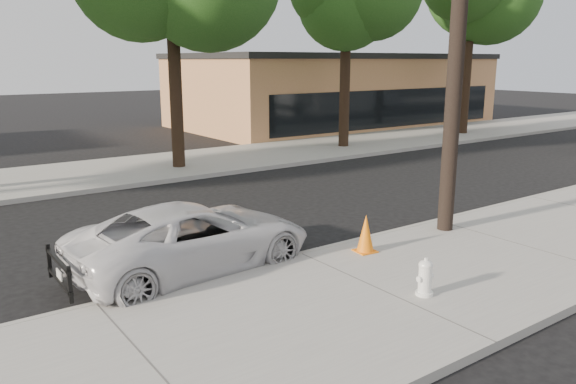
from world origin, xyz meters
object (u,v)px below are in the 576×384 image
object	(u,v)px
utility_pole	(459,17)
fire_hydrant	(425,278)
police_cruiser	(194,237)
traffic_cone	(366,234)

from	to	relation	value
utility_pole	fire_hydrant	bearing A→B (deg)	-145.57
utility_pole	police_cruiser	distance (m)	6.99
police_cruiser	fire_hydrant	size ratio (longest dim) A/B	7.78
utility_pole	police_cruiser	size ratio (longest dim) A/B	1.96
utility_pole	fire_hydrant	distance (m)	5.75
fire_hydrant	traffic_cone	world-z (taller)	traffic_cone
utility_pole	traffic_cone	size ratio (longest dim) A/B	11.90
utility_pole	traffic_cone	xyz separation A→B (m)	(-2.51, -0.08, -4.18)
utility_pole	traffic_cone	bearing A→B (deg)	-178.20
utility_pole	police_cruiser	bearing A→B (deg)	166.33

